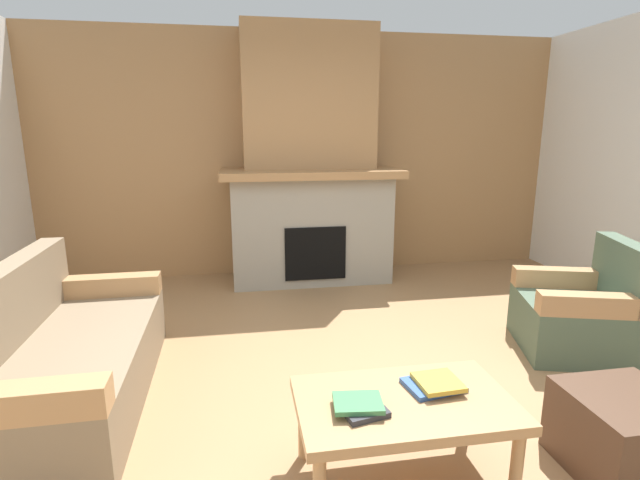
{
  "coord_description": "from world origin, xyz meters",
  "views": [
    {
      "loc": [
        -0.77,
        -2.51,
        1.64
      ],
      "look_at": [
        -0.16,
        1.04,
        0.81
      ],
      "focal_mm": 26.77,
      "sensor_mm": 36.0,
      "label": 1
    }
  ],
  "objects": [
    {
      "name": "ground",
      "position": [
        0.0,
        0.0,
        0.0
      ],
      "size": [
        9.0,
        9.0,
        0.0
      ],
      "primitive_type": "plane",
      "color": "#9E754C"
    },
    {
      "name": "book_stack_near_edge",
      "position": [
        -0.27,
        -0.69,
        0.45
      ],
      "size": [
        0.25,
        0.22,
        0.05
      ],
      "color": "#2D2D33",
      "rests_on": "coffee_table"
    },
    {
      "name": "armchair",
      "position": [
        1.74,
        0.47,
        0.29
      ],
      "size": [
        0.95,
        0.95,
        0.85
      ],
      "color": "#4C604C",
      "rests_on": "ground"
    },
    {
      "name": "ottoman",
      "position": [
        1.03,
        -0.76,
        0.2
      ],
      "size": [
        0.52,
        0.52,
        0.4
      ],
      "primitive_type": "cube",
      "color": "#4C3323",
      "rests_on": "ground"
    },
    {
      "name": "coffee_table",
      "position": [
        -0.05,
        -0.63,
        0.38
      ],
      "size": [
        1.0,
        0.6,
        0.43
      ],
      "color": "tan",
      "rests_on": "ground"
    },
    {
      "name": "couch",
      "position": [
        -1.86,
        0.37,
        0.29
      ],
      "size": [
        0.86,
        1.81,
        0.85
      ],
      "color": "#847056",
      "rests_on": "ground"
    },
    {
      "name": "wall_back_wood_panel",
      "position": [
        0.0,
        3.0,
        1.35
      ],
      "size": [
        6.0,
        0.12,
        2.7
      ],
      "primitive_type": "cube",
      "color": "#A87A4C",
      "rests_on": "ground"
    },
    {
      "name": "fireplace",
      "position": [
        0.0,
        2.62,
        1.16
      ],
      "size": [
        1.9,
        0.82,
        2.7
      ],
      "color": "gray",
      "rests_on": "ground"
    },
    {
      "name": "book_stack_center",
      "position": [
        0.13,
        -0.57,
        0.45
      ],
      "size": [
        0.29,
        0.24,
        0.05
      ],
      "color": "#335699",
      "rests_on": "coffee_table"
    }
  ]
}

